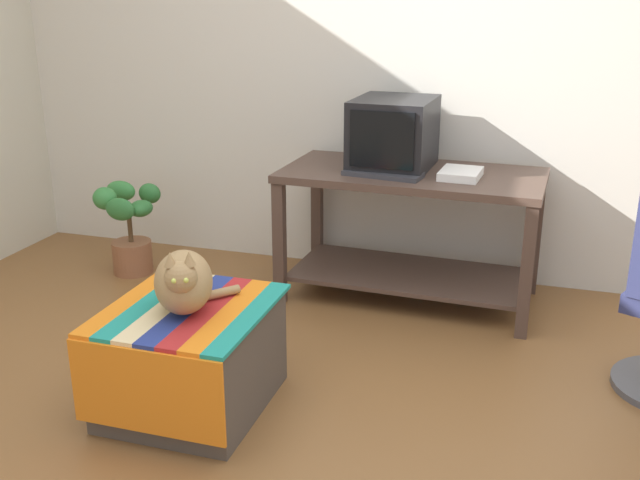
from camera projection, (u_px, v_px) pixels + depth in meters
ground_plane at (269, 456)px, 2.70m from camera, size 14.00×14.00×0.00m
back_wall at (396, 48)px, 4.13m from camera, size 8.00×0.10×2.60m
desk at (411, 213)px, 3.93m from camera, size 1.37×0.72×0.71m
tv_monitor at (393, 134)px, 3.89m from camera, size 0.42×0.50×0.37m
keyboard at (383, 174)px, 3.76m from camera, size 0.42×0.20×0.02m
book at (461, 174)px, 3.73m from camera, size 0.21×0.26×0.04m
ottoman_with_blanket at (191, 357)px, 2.97m from camera, size 0.61×0.70×0.43m
cat at (184, 281)px, 2.82m from camera, size 0.33×0.42×0.29m
potted_plant at (129, 230)px, 4.36m from camera, size 0.36×0.34×0.54m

